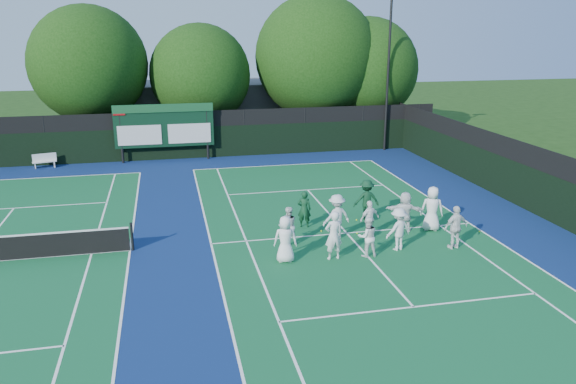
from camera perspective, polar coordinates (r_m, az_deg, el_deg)
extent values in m
plane|color=#1B3B10|center=(22.09, 6.78, -5.08)|extent=(120.00, 120.00, 0.00)
cube|color=navy|center=(21.92, -9.17, -5.35)|extent=(34.00, 32.00, 0.01)
cube|color=#125B2F|center=(22.96, 5.97, -4.17)|extent=(10.97, 23.77, 0.00)
cube|color=white|center=(33.94, -0.30, 2.76)|extent=(10.97, 0.08, 0.00)
cube|color=white|center=(21.94, -7.82, -5.24)|extent=(0.08, 23.77, 0.00)
cube|color=white|center=(25.17, 17.94, -3.03)|extent=(0.08, 23.77, 0.00)
cube|color=white|center=(22.07, -4.26, -4.99)|extent=(0.08, 23.77, 0.00)
cube|color=white|center=(24.52, 15.16, -3.31)|extent=(0.08, 23.77, 0.00)
cube|color=white|center=(17.54, 12.63, -11.32)|extent=(8.23, 0.08, 0.00)
cube|color=white|center=(28.79, 2.00, 0.22)|extent=(8.23, 0.08, 0.00)
cube|color=white|center=(22.96, 5.97, -4.16)|extent=(0.08, 12.80, 0.00)
cube|color=white|center=(33.97, -24.06, 1.31)|extent=(10.97, 0.08, 0.00)
cube|color=white|center=(21.95, -15.76, -5.72)|extent=(0.08, 23.77, 0.00)
cube|color=white|center=(22.09, -19.32, -5.90)|extent=(0.08, 23.77, 0.00)
cube|color=white|center=(28.82, -26.08, -1.48)|extent=(8.23, 0.08, 0.00)
cube|color=black|center=(36.06, -10.75, 4.90)|extent=(34.00, 0.08, 2.00)
cube|color=black|center=(35.80, -10.88, 7.25)|extent=(34.00, 0.05, 1.00)
cube|color=black|center=(26.80, 24.64, -0.36)|extent=(0.08, 32.00, 2.00)
cube|color=black|center=(26.44, 25.03, 2.75)|extent=(0.05, 32.00, 1.00)
cylinder|color=black|center=(35.62, -16.61, 5.59)|extent=(0.16, 0.16, 3.50)
cylinder|color=black|center=(35.61, -8.21, 6.10)|extent=(0.16, 0.16, 3.50)
cube|color=black|center=(35.44, -12.46, 6.57)|extent=(6.00, 0.15, 2.60)
cube|color=#154A25|center=(35.18, -12.57, 8.31)|extent=(6.00, 0.05, 0.50)
cube|color=silver|center=(35.46, -14.84, 5.60)|extent=(2.60, 0.04, 1.20)
cube|color=silver|center=(35.46, -9.97, 5.90)|extent=(2.60, 0.04, 1.20)
cube|color=#9B0C0F|center=(35.29, -16.82, 7.86)|extent=(0.70, 0.04, 0.50)
cube|color=#55565A|center=(44.05, -5.96, 8.49)|extent=(18.00, 6.00, 4.00)
cylinder|color=black|center=(38.03, 10.12, 11.62)|extent=(0.16, 0.16, 10.00)
cylinder|color=black|center=(21.75, -15.57, -4.40)|extent=(0.10, 0.10, 1.10)
cube|color=silver|center=(36.21, -23.51, 2.84)|extent=(1.38, 0.68, 0.05)
cube|color=silver|center=(36.28, -23.52, 3.27)|extent=(1.30, 0.39, 0.44)
cube|color=silver|center=(36.36, -24.30, 2.48)|extent=(0.13, 0.31, 0.36)
cube|color=silver|center=(36.15, -22.64, 2.59)|extent=(0.13, 0.31, 0.36)
cylinder|color=black|center=(39.68, -19.01, 6.00)|extent=(0.44, 0.44, 2.91)
sphere|color=#12330B|center=(39.19, -19.60, 12.13)|extent=(7.49, 7.49, 7.49)
sphere|color=#12330B|center=(39.47, -18.57, 11.16)|extent=(5.24, 5.24, 5.24)
cylinder|color=black|center=(39.53, -8.65, 6.31)|extent=(0.44, 0.44, 2.41)
sphere|color=#12330B|center=(39.06, -8.89, 11.71)|extent=(6.75, 6.75, 6.75)
sphere|color=#12330B|center=(39.46, -8.00, 10.81)|extent=(4.73, 4.73, 4.73)
cylinder|color=black|center=(40.82, 2.80, 7.07)|extent=(0.44, 0.44, 2.79)
sphere|color=#12330B|center=(40.32, 2.89, 13.54)|extent=(8.57, 8.57, 8.57)
sphere|color=#12330B|center=(40.82, 3.59, 12.36)|extent=(6.00, 6.00, 6.00)
cylinder|color=black|center=(41.98, 7.78, 6.92)|extent=(0.44, 0.44, 2.39)
sphere|color=#12330B|center=(41.52, 7.99, 12.28)|extent=(7.30, 7.30, 7.30)
sphere|color=#12330B|center=(42.07, 8.59, 11.31)|extent=(5.11, 5.11, 5.11)
sphere|color=#C0E31A|center=(23.04, 3.41, -3.97)|extent=(0.07, 0.07, 0.07)
sphere|color=#C0E31A|center=(22.93, 7.04, -4.17)|extent=(0.07, 0.07, 0.07)
sphere|color=#C0E31A|center=(24.23, 18.88, -3.82)|extent=(0.07, 0.07, 0.07)
sphere|color=#C0E31A|center=(24.46, 6.98, -2.83)|extent=(0.07, 0.07, 0.07)
sphere|color=#C0E31A|center=(25.16, 14.22, -2.68)|extent=(0.07, 0.07, 0.07)
imported|color=white|center=(19.88, -0.27, -4.82)|extent=(0.93, 0.70, 1.71)
imported|color=white|center=(20.14, 4.66, -4.42)|extent=(0.71, 0.50, 1.82)
imported|color=white|center=(20.58, 8.09, -4.51)|extent=(0.76, 0.60, 1.52)
imported|color=silver|center=(21.33, 11.16, -3.73)|extent=(1.19, 0.89, 1.64)
imported|color=silver|center=(21.98, 16.68, -3.46)|extent=(1.03, 0.54, 1.68)
imported|color=silver|center=(21.43, 0.00, -3.46)|extent=(0.81, 0.67, 1.53)
imported|color=silver|center=(22.13, 4.97, -2.50)|extent=(1.28, 0.90, 1.80)
imported|color=white|center=(22.51, 8.29, -2.70)|extent=(0.94, 0.59, 1.49)
imported|color=white|center=(23.36, 11.78, -1.94)|extent=(1.61, 1.01, 1.66)
imported|color=white|center=(23.63, 14.43, -1.65)|extent=(1.07, 0.90, 1.86)
imported|color=#0F3A1F|center=(23.31, 1.65, -1.75)|extent=(0.65, 0.52, 1.56)
imported|color=#0E351E|center=(24.48, 7.97, -0.77)|extent=(1.17, 0.71, 1.76)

